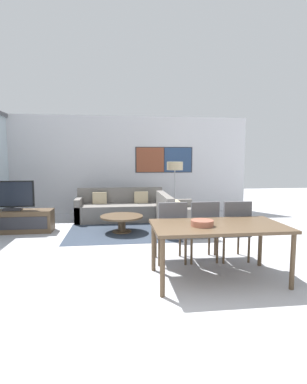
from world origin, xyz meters
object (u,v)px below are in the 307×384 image
Objects in this scene: sofa_main at (121,209)px; dining_chair_right at (234,227)px; dining_table at (218,230)px; floor_lamp at (175,169)px; dining_chair_left at (171,229)px; dining_chair_centre at (203,228)px; television at (12,196)px; sofa_side at (177,218)px; tv_console at (13,221)px; fruit_bowl at (202,223)px; coffee_table at (122,220)px.

dining_chair_right is at bearing -63.31° from sofa_main.
dining_table is 0.85m from dining_chair_right.
floor_lamp is (0.24, 4.14, 0.64)m from dining_table.
dining_chair_left is 1.00× the size of dining_chair_centre.
dining_chair_centre is 0.49m from dining_chair_right.
sofa_side is at bearing -4.49° from television.
tv_console is 0.96× the size of dining_table.
dining_table is at bearing -73.44° from sofa_main.
sofa_side is at bearing 89.81° from dining_chair_centre.
dining_chair_right is 3.26× the size of fruit_bowl.
dining_chair_right reaches higher than dining_table.
sofa_main is 1.31× the size of dining_table.
dining_table is (3.53, -2.98, 0.43)m from tv_console.
dining_chair_right is at bearing -3.44° from dining_chair_centre.
fruit_bowl is (0.97, -4.10, 0.51)m from sofa_main.
sofa_main is at bearing 24.56° from tv_console.
floor_lamp is at bearing 86.00° from dining_chair_centre.
coffee_table is 2.98m from fruit_bowl.
coffee_table is at bearing 120.89° from dining_chair_centre.
floor_lamp is at bearing 3.72° from sofa_main.
coffee_table is 0.61× the size of floor_lamp.
sofa_main is 4.24m from dining_table.
dining_chair_left is 1.00× the size of dining_chair_right.
sofa_side is at bearing 76.07° from dining_chair_left.
sofa_main is 2.36× the size of dining_chair_right.
dining_table is at bearing -90.00° from dining_chair_centre.
floor_lamp reaches higher than dining_table.
dining_chair_centre is at bearing 1.08° from dining_chair_left.
dining_chair_right reaches higher than tv_console.
dining_chair_left is at bearing -102.00° from floor_lamp.
television is at bearing -162.95° from floor_lamp.
television is 3.16× the size of fruit_bowl.
sofa_main reaches higher than dining_table.
sofa_side is 2.09m from dining_chair_left.
fruit_bowl is at bearing -42.68° from tv_console.
television reaches higher than coffee_table.
dining_chair_right is (1.70, -2.04, 0.25)m from coffee_table.
dining_chair_left is 0.49m from dining_chair_centre.
television reaches higher than sofa_side.
floor_lamp reaches higher than fruit_bowl.
television is 0.97× the size of dining_chair_centre.
coffee_table is 2.99m from dining_table.
fruit_bowl is (0.26, -0.75, 0.25)m from dining_chair_left.
sofa_main is 4.25m from fruit_bowl.
dining_chair_right reaches higher than fruit_bowl.
sofa_main is at bearing 109.79° from dining_chair_centre.
floor_lamp is at bearing 17.06° from tv_console.
fruit_bowl is at bearing -70.69° from coffee_table.
dining_table reaches higher than coffee_table.
fruit_bowl is at bearing -166.60° from dining_table.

